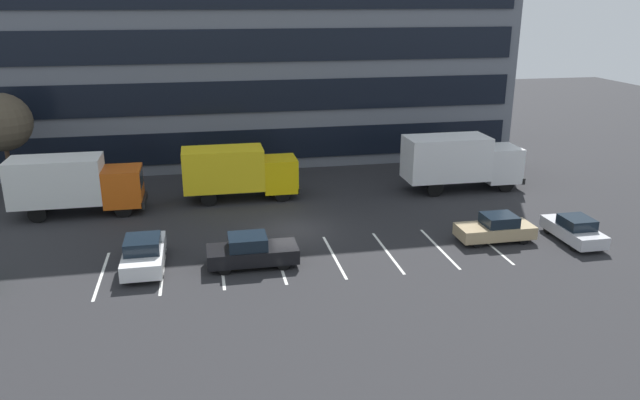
{
  "coord_description": "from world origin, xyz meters",
  "views": [
    {
      "loc": [
        -4.77,
        -31.62,
        12.34
      ],
      "look_at": [
        1.64,
        0.83,
        1.4
      ],
      "focal_mm": 34.23,
      "sensor_mm": 36.0,
      "label": 1
    }
  ],
  "objects_px": {
    "sedan_silver": "(574,230)",
    "box_truck_orange": "(74,183)",
    "box_truck_yellow_all": "(238,171)",
    "bare_tree": "(2,122)",
    "sedan_white": "(144,253)",
    "box_truck_white": "(460,160)",
    "sedan_black": "(251,251)",
    "sedan_tan": "(496,229)"
  },
  "relations": [
    {
      "from": "sedan_silver",
      "to": "sedan_black",
      "type": "height_order",
      "value": "sedan_black"
    },
    {
      "from": "sedan_silver",
      "to": "sedan_black",
      "type": "xyz_separation_m",
      "value": [
        -17.13,
        0.22,
        0.07
      ]
    },
    {
      "from": "box_truck_orange",
      "to": "box_truck_yellow_all",
      "type": "relative_size",
      "value": 1.04
    },
    {
      "from": "box_truck_white",
      "to": "sedan_black",
      "type": "xyz_separation_m",
      "value": [
        -14.87,
        -9.72,
        -1.35
      ]
    },
    {
      "from": "box_truck_yellow_all",
      "to": "bare_tree",
      "type": "relative_size",
      "value": 1.08
    },
    {
      "from": "box_truck_orange",
      "to": "sedan_white",
      "type": "distance_m",
      "value": 9.9
    },
    {
      "from": "box_truck_white",
      "to": "sedan_black",
      "type": "distance_m",
      "value": 17.82
    },
    {
      "from": "box_truck_yellow_all",
      "to": "sedan_white",
      "type": "distance_m",
      "value": 11.1
    },
    {
      "from": "bare_tree",
      "to": "sedan_tan",
      "type": "bearing_deg",
      "value": -25.22
    },
    {
      "from": "box_truck_orange",
      "to": "box_truck_white",
      "type": "relative_size",
      "value": 0.95
    },
    {
      "from": "box_truck_white",
      "to": "sedan_tan",
      "type": "xyz_separation_m",
      "value": [
        -1.79,
        -9.04,
        -1.4
      ]
    },
    {
      "from": "sedan_tan",
      "to": "bare_tree",
      "type": "relative_size",
      "value": 0.6
    },
    {
      "from": "box_truck_yellow_all",
      "to": "sedan_tan",
      "type": "xyz_separation_m",
      "value": [
        12.97,
        -9.81,
        -1.23
      ]
    },
    {
      "from": "sedan_tan",
      "to": "bare_tree",
      "type": "bearing_deg",
      "value": 154.78
    },
    {
      "from": "sedan_tan",
      "to": "sedan_white",
      "type": "bearing_deg",
      "value": 179.76
    },
    {
      "from": "box_truck_white",
      "to": "sedan_black",
      "type": "bearing_deg",
      "value": -146.83
    },
    {
      "from": "sedan_silver",
      "to": "bare_tree",
      "type": "distance_m",
      "value": 34.53
    },
    {
      "from": "box_truck_yellow_all",
      "to": "box_truck_white",
      "type": "bearing_deg",
      "value": -2.99
    },
    {
      "from": "box_truck_white",
      "to": "box_truck_yellow_all",
      "type": "bearing_deg",
      "value": 177.01
    },
    {
      "from": "bare_tree",
      "to": "sedan_silver",
      "type": "bearing_deg",
      "value": -23.7
    },
    {
      "from": "sedan_silver",
      "to": "box_truck_orange",
      "type": "bearing_deg",
      "value": 160.09
    },
    {
      "from": "sedan_silver",
      "to": "sedan_tan",
      "type": "height_order",
      "value": "sedan_tan"
    },
    {
      "from": "box_truck_white",
      "to": "sedan_silver",
      "type": "bearing_deg",
      "value": -77.22
    },
    {
      "from": "sedan_white",
      "to": "box_truck_yellow_all",
      "type": "bearing_deg",
      "value": 61.88
    },
    {
      "from": "box_truck_orange",
      "to": "sedan_tan",
      "type": "height_order",
      "value": "box_truck_orange"
    },
    {
      "from": "box_truck_orange",
      "to": "box_truck_yellow_all",
      "type": "height_order",
      "value": "box_truck_orange"
    },
    {
      "from": "box_truck_white",
      "to": "box_truck_orange",
      "type": "bearing_deg",
      "value": -179.4
    },
    {
      "from": "box_truck_orange",
      "to": "sedan_black",
      "type": "xyz_separation_m",
      "value": [
        9.62,
        -9.47,
        -1.25
      ]
    },
    {
      "from": "box_truck_yellow_all",
      "to": "bare_tree",
      "type": "distance_m",
      "value": 14.99
    },
    {
      "from": "sedan_tan",
      "to": "bare_tree",
      "type": "height_order",
      "value": "bare_tree"
    },
    {
      "from": "box_truck_white",
      "to": "sedan_black",
      "type": "relative_size",
      "value": 1.83
    },
    {
      "from": "sedan_silver",
      "to": "sedan_white",
      "type": "height_order",
      "value": "sedan_white"
    },
    {
      "from": "box_truck_orange",
      "to": "sedan_black",
      "type": "distance_m",
      "value": 13.55
    },
    {
      "from": "box_truck_yellow_all",
      "to": "sedan_tan",
      "type": "height_order",
      "value": "box_truck_yellow_all"
    },
    {
      "from": "bare_tree",
      "to": "sedan_black",
      "type": "bearing_deg",
      "value": -43.57
    },
    {
      "from": "box_truck_orange",
      "to": "sedan_tan",
      "type": "relative_size",
      "value": 1.87
    },
    {
      "from": "box_truck_yellow_all",
      "to": "bare_tree",
      "type": "bearing_deg",
      "value": 167.99
    },
    {
      "from": "sedan_black",
      "to": "bare_tree",
      "type": "xyz_separation_m",
      "value": [
        -14.24,
        13.55,
        4.25
      ]
    },
    {
      "from": "sedan_tan",
      "to": "box_truck_orange",
      "type": "bearing_deg",
      "value": 158.84
    },
    {
      "from": "box_truck_yellow_all",
      "to": "sedan_tan",
      "type": "bearing_deg",
      "value": -37.12
    },
    {
      "from": "box_truck_yellow_all",
      "to": "sedan_silver",
      "type": "relative_size",
      "value": 1.87
    },
    {
      "from": "box_truck_yellow_all",
      "to": "sedan_black",
      "type": "height_order",
      "value": "box_truck_yellow_all"
    }
  ]
}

